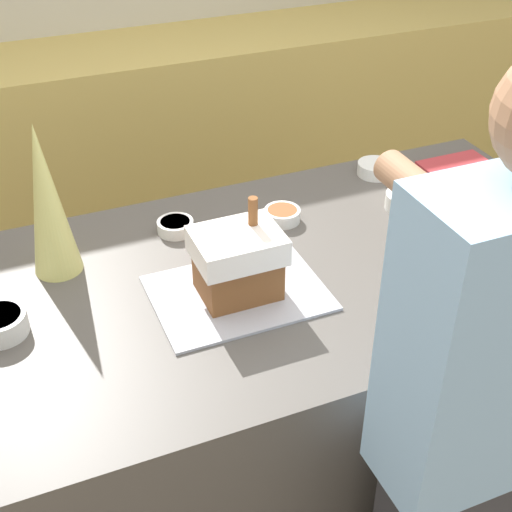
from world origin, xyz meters
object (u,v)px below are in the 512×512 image
object	(u,v)px
gingerbread_house	(238,262)
candy_bowl_behind_tray	(407,200)
candy_bowl_near_tray_right	(175,226)
cookbook	(458,168)
decorative_tree	(47,201)
mug	(483,207)
candy_bowl_center_rear	(282,215)
person	(479,437)
candy_bowl_beside_tree	(375,168)
baking_tray	(238,293)

from	to	relation	value
gingerbread_house	candy_bowl_behind_tray	world-z (taller)	gingerbread_house
candy_bowl_near_tray_right	cookbook	xyz separation A→B (m)	(0.98, -0.00, -0.01)
decorative_tree	mug	bearing A→B (deg)	-11.02
candy_bowl_center_rear	person	world-z (taller)	person
cookbook	candy_bowl_behind_tray	bearing A→B (deg)	-154.18
candy_bowl_behind_tray	person	bearing A→B (deg)	-112.74
candy_bowl_beside_tree	person	size ratio (longest dim) A/B	0.07
gingerbread_house	cookbook	distance (m)	0.98
gingerbread_house	candy_bowl_behind_tray	size ratio (longest dim) A/B	1.88
candy_bowl_near_tray_right	candy_bowl_center_rear	bearing A→B (deg)	-11.55
candy_bowl_center_rear	mug	world-z (taller)	mug
candy_bowl_behind_tray	candy_bowl_near_tray_right	world-z (taller)	candy_bowl_behind_tray
candy_bowl_center_rear	cookbook	xyz separation A→B (m)	(0.67, 0.06, -0.01)
baking_tray	decorative_tree	xyz separation A→B (m)	(-0.40, 0.29, 0.21)
decorative_tree	candy_bowl_behind_tray	distance (m)	1.05
baking_tray	candy_bowl_near_tray_right	bearing A→B (deg)	99.58
mug	candy_bowl_near_tray_right	bearing A→B (deg)	161.27
gingerbread_house	candy_bowl_beside_tree	bearing A→B (deg)	33.33
candy_bowl_near_tray_right	baking_tray	bearing A→B (deg)	-80.42
candy_bowl_center_rear	baking_tray	bearing A→B (deg)	-131.67
candy_bowl_beside_tree	mug	distance (m)	0.40
candy_bowl_near_tray_right	mug	xyz separation A→B (m)	(0.85, -0.29, 0.03)
baking_tray	candy_bowl_near_tray_right	distance (m)	0.35
baking_tray	mug	distance (m)	0.79
decorative_tree	mug	distance (m)	1.22
decorative_tree	candy_bowl_near_tray_right	bearing A→B (deg)	9.29
candy_bowl_near_tray_right	candy_bowl_center_rear	world-z (taller)	candy_bowl_center_rear
baking_tray	person	bearing A→B (deg)	-64.71
decorative_tree	cookbook	size ratio (longest dim) A/B	1.79
mug	person	bearing A→B (deg)	-127.01
baking_tray	decorative_tree	world-z (taller)	decorative_tree
candy_bowl_behind_tray	gingerbread_house	bearing A→B (deg)	-162.22
candy_bowl_center_rear	candy_bowl_beside_tree	bearing A→B (deg)	20.18
baking_tray	mug	size ratio (longest dim) A/B	4.56
gingerbread_house	candy_bowl_center_rear	size ratio (longest dim) A/B	2.33
baking_tray	candy_bowl_behind_tray	xyz separation A→B (m)	(0.63, 0.20, 0.02)
decorative_tree	mug	size ratio (longest dim) A/B	4.44
mug	person	xyz separation A→B (m)	(-0.50, -0.66, -0.06)
gingerbread_house	decorative_tree	xyz separation A→B (m)	(-0.40, 0.29, 0.11)
candy_bowl_behind_tray	mug	distance (m)	0.22
person	mug	bearing A→B (deg)	52.99
gingerbread_house	mug	distance (m)	0.79
candy_bowl_near_tray_right	candy_bowl_center_rear	distance (m)	0.31
decorative_tree	candy_bowl_beside_tree	distance (m)	1.08
candy_bowl_near_tray_right	person	size ratio (longest dim) A/B	0.06
person	decorative_tree	bearing A→B (deg)	127.45
candy_bowl_near_tray_right	decorative_tree	bearing A→B (deg)	-170.71
candy_bowl_near_tray_right	cookbook	size ratio (longest dim) A/B	0.45
candy_bowl_beside_tree	cookbook	world-z (taller)	candy_bowl_beside_tree
cookbook	person	xyz separation A→B (m)	(-0.63, -0.95, -0.03)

